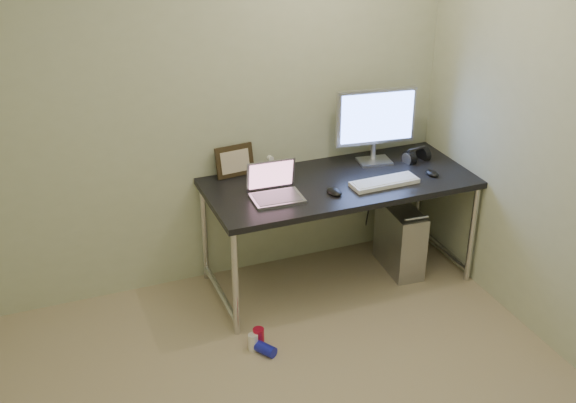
# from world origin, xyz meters

# --- Properties ---
(wall_back) EXTENTS (3.50, 0.02, 2.50)m
(wall_back) POSITION_xyz_m (0.00, 1.75, 1.25)
(wall_back) COLOR beige
(wall_back) RESTS_ON ground
(desk) EXTENTS (1.75, 0.76, 0.75)m
(desk) POSITION_xyz_m (0.88, 1.37, 0.68)
(desk) COLOR black
(desk) RESTS_ON ground
(tower_computer) EXTENTS (0.23, 0.46, 0.50)m
(tower_computer) POSITION_xyz_m (1.34, 1.34, 0.24)
(tower_computer) COLOR #A6A6AA
(tower_computer) RESTS_ON ground
(cable_a) EXTENTS (0.01, 0.16, 0.69)m
(cable_a) POSITION_xyz_m (1.29, 1.70, 0.40)
(cable_a) COLOR black
(cable_a) RESTS_ON ground
(cable_b) EXTENTS (0.02, 0.11, 0.71)m
(cable_b) POSITION_xyz_m (1.38, 1.68, 0.38)
(cable_b) COLOR black
(cable_b) RESTS_ON ground
(can_red) EXTENTS (0.09, 0.09, 0.12)m
(can_red) POSITION_xyz_m (0.12, 0.86, 0.06)
(can_red) COLOR red
(can_red) RESTS_ON ground
(can_white) EXTENTS (0.07, 0.07, 0.11)m
(can_white) POSITION_xyz_m (0.08, 0.84, 0.05)
(can_white) COLOR white
(can_white) RESTS_ON ground
(can_blue) EXTENTS (0.12, 0.14, 0.07)m
(can_blue) POSITION_xyz_m (0.14, 0.77, 0.03)
(can_blue) COLOR #1A1FC0
(can_blue) RESTS_ON ground
(laptop) EXTENTS (0.32, 0.27, 0.22)m
(laptop) POSITION_xyz_m (0.40, 1.30, 0.80)
(laptop) COLOR silver
(laptop) RESTS_ON desk
(monitor) EXTENTS (0.55, 0.19, 0.52)m
(monitor) POSITION_xyz_m (1.22, 1.56, 1.05)
(monitor) COLOR silver
(monitor) RESTS_ON desk
(keyboard) EXTENTS (0.45, 0.16, 0.03)m
(keyboard) POSITION_xyz_m (1.12, 1.21, 0.76)
(keyboard) COLOR white
(keyboard) RESTS_ON desk
(mouse_right) EXTENTS (0.07, 0.11, 0.04)m
(mouse_right) POSITION_xyz_m (1.48, 1.22, 0.77)
(mouse_right) COLOR black
(mouse_right) RESTS_ON desk
(mouse_left) EXTENTS (0.10, 0.14, 0.04)m
(mouse_left) POSITION_xyz_m (0.76, 1.20, 0.77)
(mouse_left) COLOR black
(mouse_left) RESTS_ON desk
(headphones) EXTENTS (0.20, 0.12, 0.12)m
(headphones) POSITION_xyz_m (1.51, 1.47, 0.78)
(headphones) COLOR black
(headphones) RESTS_ON desk
(picture_frame) EXTENTS (0.26, 0.10, 0.21)m
(picture_frame) POSITION_xyz_m (0.27, 1.69, 0.85)
(picture_frame) COLOR black
(picture_frame) RESTS_ON desk
(webcam) EXTENTS (0.04, 0.04, 0.12)m
(webcam) POSITION_xyz_m (0.50, 1.66, 0.84)
(webcam) COLOR silver
(webcam) RESTS_ON desk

